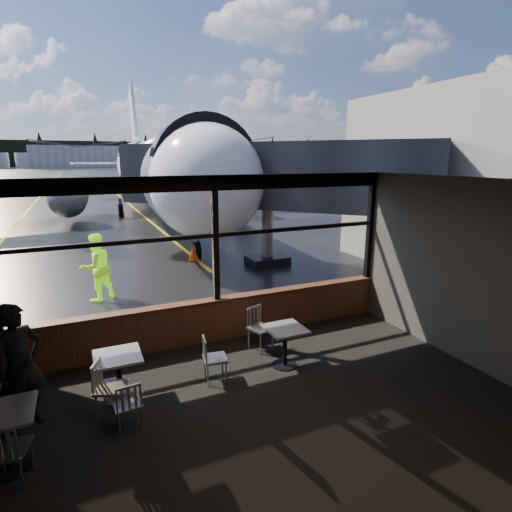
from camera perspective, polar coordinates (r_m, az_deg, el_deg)
ground_plane at (r=127.72m, az=-23.33°, el=10.98°), size 520.00×520.00×0.00m
carpet_floor at (r=6.50m, az=3.70°, el=-22.13°), size 8.00×6.00×0.01m
ceiling at (r=5.28m, az=4.30°, el=10.26°), size 8.00×6.00×0.04m
wall_right at (r=8.25m, az=29.40°, el=-2.58°), size 0.04×6.00×3.50m
wall_back at (r=3.63m, az=28.75°, el=-22.89°), size 8.00×0.04×3.50m
window_sill at (r=8.72m, az=-5.54°, el=-9.04°), size 8.00×0.28×0.90m
window_header at (r=8.05m, az=-6.03°, el=10.36°), size 8.00×0.18×0.30m
mullion_centre at (r=8.20m, az=-5.83°, el=2.31°), size 0.12×0.12×2.60m
mullion_right at (r=10.12m, az=15.96°, el=4.04°), size 0.12×0.12×2.60m
window_transom at (r=8.18m, az=-5.84°, el=3.00°), size 8.00×0.10×0.08m
airliner at (r=27.67m, az=-14.49°, el=17.02°), size 32.60×38.31×11.16m
jet_bridge at (r=14.56m, az=0.87°, el=7.81°), size 8.64×10.56×4.61m
cafe_table_near at (r=7.67m, az=4.14°, el=-12.85°), size 0.70×0.70×0.77m
cafe_table_mid at (r=7.05m, az=-18.94°, el=-16.12°), size 0.72×0.72×0.79m
cafe_table_left at (r=6.28m, az=-32.14°, el=-21.49°), size 0.74×0.74×0.82m
chair_near_w at (r=7.23m, az=-5.86°, el=-14.40°), size 0.51×0.51×0.83m
chair_near_n at (r=8.25m, az=0.66°, el=-10.35°), size 0.62×0.62×0.89m
chair_mid_s at (r=6.36m, az=-17.92°, el=-19.52°), size 0.47×0.47×0.79m
chair_mid_w at (r=6.69m, az=-19.96°, el=-17.35°), size 0.65×0.65×0.91m
chair_left_s at (r=6.05m, az=-31.80°, el=-22.55°), size 0.58×0.58×0.88m
passenger at (r=6.74m, az=-30.63°, el=-13.51°), size 0.83×0.77×1.89m
ground_crew at (r=11.73m, az=-21.86°, el=-1.51°), size 1.13×1.06×1.86m
cone_nose at (r=15.52m, az=-8.92°, el=0.42°), size 0.40×0.40×0.56m
terminal_annex at (r=16.11m, az=27.28°, el=9.37°), size 5.00×7.00×6.00m
hangar_mid at (r=192.66m, az=-23.91°, el=13.00°), size 38.00×15.00×10.00m
hangar_right at (r=195.89m, az=-5.58°, el=14.37°), size 50.00×20.00×12.00m
fuel_tank_b at (r=190.45m, az=-29.97°, el=11.76°), size 8.00×8.00×6.00m
fuel_tank_c at (r=189.79m, az=-26.92°, el=12.10°), size 8.00×8.00×6.00m
treeline at (r=217.67m, az=-24.02°, el=13.21°), size 360.00×3.00×12.00m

